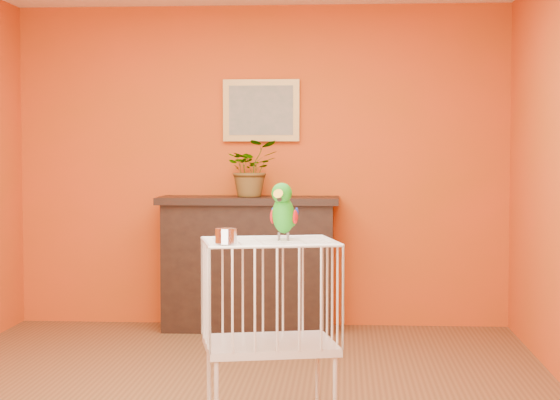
{
  "coord_description": "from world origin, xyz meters",
  "views": [
    {
      "loc": [
        0.68,
        -5.35,
        1.42
      ],
      "look_at": [
        0.36,
        -0.78,
        1.18
      ],
      "focal_mm": 60.0,
      "sensor_mm": 36.0,
      "label": 1
    }
  ],
  "objects": [
    {
      "name": "console_cabinet",
      "position": [
        -0.08,
        2.0,
        0.53
      ],
      "size": [
        1.43,
        0.51,
        1.06
      ],
      "color": "black",
      "rests_on": "ground"
    },
    {
      "name": "ground",
      "position": [
        0.0,
        0.0,
        0.0
      ],
      "size": [
        4.5,
        4.5,
        0.0
      ],
      "primitive_type": "plane",
      "color": "brown",
      "rests_on": "ground"
    },
    {
      "name": "parrot",
      "position": [
        0.37,
        -0.75,
        1.13
      ],
      "size": [
        0.15,
        0.26,
        0.29
      ],
      "rotation": [
        0.0,
        0.0,
        -0.19
      ],
      "color": "#59544C",
      "rests_on": "birdcage"
    },
    {
      "name": "framed_picture",
      "position": [
        0.0,
        2.22,
        1.75
      ],
      "size": [
        0.62,
        0.04,
        0.5
      ],
      "color": "#AB7F3D",
      "rests_on": "room_shell"
    },
    {
      "name": "feed_cup",
      "position": [
        0.12,
        -0.99,
        1.02
      ],
      "size": [
        0.1,
        0.1,
        0.07
      ],
      "primitive_type": "cylinder",
      "color": "silver",
      "rests_on": "birdcage"
    },
    {
      "name": "birdcage",
      "position": [
        0.31,
        -0.77,
        0.51
      ],
      "size": [
        0.73,
        0.62,
        0.98
      ],
      "rotation": [
        0.0,
        0.0,
        0.22
      ],
      "color": "silver",
      "rests_on": "ground"
    },
    {
      "name": "room_shell",
      "position": [
        0.0,
        0.0,
        1.58
      ],
      "size": [
        4.5,
        4.5,
        4.5
      ],
      "color": "#DE4414",
      "rests_on": "ground"
    },
    {
      "name": "potted_plant",
      "position": [
        -0.06,
        2.06,
        1.23
      ],
      "size": [
        0.52,
        0.55,
        0.35
      ],
      "primitive_type": "imported",
      "rotation": [
        0.0,
        0.0,
        0.31
      ],
      "color": "#26722D",
      "rests_on": "console_cabinet"
    }
  ]
}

